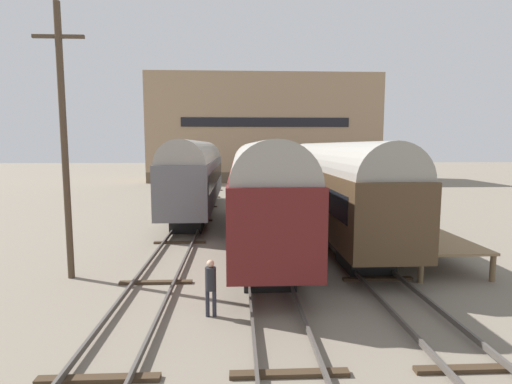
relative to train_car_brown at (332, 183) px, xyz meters
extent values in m
plane|color=slate|center=(-4.06, -4.40, -2.93)|extent=(200.00, 200.00, 0.00)
cube|color=#4C4742|center=(-8.84, -4.40, -2.75)|extent=(0.08, 60.00, 0.16)
cube|color=#4C4742|center=(-7.41, -4.40, -2.75)|extent=(0.08, 60.00, 0.16)
cube|color=#3D2D1E|center=(-8.13, -13.40, -2.88)|extent=(2.60, 0.24, 0.10)
cube|color=#3D2D1E|center=(-8.13, -7.40, -2.88)|extent=(2.60, 0.24, 0.10)
cube|color=#3D2D1E|center=(-8.13, -1.40, -2.88)|extent=(2.60, 0.24, 0.10)
cube|color=#3D2D1E|center=(-8.13, 4.60, -2.88)|extent=(2.60, 0.24, 0.10)
cube|color=#3D2D1E|center=(-8.13, 10.60, -2.88)|extent=(2.60, 0.24, 0.10)
cube|color=#3D2D1E|center=(-8.13, 16.60, -2.88)|extent=(2.60, 0.24, 0.10)
cube|color=#3D2D1E|center=(-8.13, 22.60, -2.88)|extent=(2.60, 0.24, 0.10)
cube|color=#4C4742|center=(-4.78, -4.40, -2.75)|extent=(0.08, 60.00, 0.16)
cube|color=#4C4742|center=(-3.35, -4.40, -2.75)|extent=(0.08, 60.00, 0.16)
cube|color=#3D2D1E|center=(-4.06, -13.40, -2.88)|extent=(2.60, 0.24, 0.10)
cube|color=#3D2D1E|center=(-4.06, -7.40, -2.88)|extent=(2.60, 0.24, 0.10)
cube|color=#3D2D1E|center=(-4.06, -1.40, -2.88)|extent=(2.60, 0.24, 0.10)
cube|color=#3D2D1E|center=(-4.06, 4.60, -2.88)|extent=(2.60, 0.24, 0.10)
cube|color=#3D2D1E|center=(-4.06, 10.60, -2.88)|extent=(2.60, 0.24, 0.10)
cube|color=#3D2D1E|center=(-4.06, 16.60, -2.88)|extent=(2.60, 0.24, 0.10)
cube|color=#3D2D1E|center=(-4.06, 22.60, -2.88)|extent=(2.60, 0.24, 0.10)
cube|color=#4C4742|center=(-0.72, -4.40, -2.75)|extent=(0.08, 60.00, 0.16)
cube|color=#4C4742|center=(0.72, -4.40, -2.75)|extent=(0.08, 60.00, 0.16)
cube|color=#3D2D1E|center=(0.00, -13.40, -2.88)|extent=(2.60, 0.24, 0.10)
cube|color=#3D2D1E|center=(0.00, -7.40, -2.88)|extent=(2.60, 0.24, 0.10)
cube|color=#3D2D1E|center=(0.00, -1.40, -2.88)|extent=(2.60, 0.24, 0.10)
cube|color=#3D2D1E|center=(0.00, 4.60, -2.88)|extent=(2.60, 0.24, 0.10)
cube|color=#3D2D1E|center=(0.00, 10.60, -2.88)|extent=(2.60, 0.24, 0.10)
cube|color=#3D2D1E|center=(0.00, 16.60, -2.88)|extent=(2.60, 0.24, 0.10)
cube|color=#3D2D1E|center=(0.00, 22.60, -2.88)|extent=(2.60, 0.24, 0.10)
cube|color=black|center=(0.00, 5.85, -2.43)|extent=(1.80, 2.40, 1.00)
cube|color=black|center=(0.00, -5.85, -2.43)|extent=(1.80, 2.40, 1.00)
cube|color=#4C3823|center=(0.00, 0.00, -0.54)|extent=(2.83, 17.99, 2.77)
cube|color=black|center=(0.00, 0.00, -0.21)|extent=(2.87, 16.55, 1.00)
cylinder|color=gray|center=(0.00, 0.00, 0.84)|extent=(2.69, 17.63, 2.69)
cube|color=black|center=(-4.06, 4.98, -2.43)|extent=(1.80, 2.40, 1.00)
cube|color=black|center=(-4.06, -7.30, -2.43)|extent=(1.80, 2.40, 1.00)
cube|color=#5B1919|center=(-4.06, -1.16, -0.53)|extent=(2.86, 18.89, 2.79)
cube|color=black|center=(-4.06, -1.16, -0.20)|extent=(2.90, 17.38, 1.00)
cylinder|color=gray|center=(-4.06, -1.16, 0.86)|extent=(2.72, 18.51, 2.72)
cube|color=black|center=(-8.13, 13.38, -2.43)|extent=(1.80, 2.40, 1.00)
cube|color=black|center=(-8.13, 1.89, -2.43)|extent=(1.80, 2.40, 1.00)
cube|color=slate|center=(-8.13, 7.63, -0.45)|extent=(2.85, 17.68, 2.95)
cube|color=black|center=(-8.13, 7.63, -0.10)|extent=(2.89, 16.26, 1.06)
cylinder|color=gray|center=(-8.13, 7.63, 1.02)|extent=(2.71, 17.33, 2.71)
cube|color=#8C704C|center=(2.81, -0.97, -1.89)|extent=(2.98, 13.82, 0.10)
cylinder|color=brown|center=(1.47, -7.73, -2.44)|extent=(0.20, 0.20, 0.99)
cylinder|color=brown|center=(4.15, -7.73, -2.44)|extent=(0.20, 0.20, 0.99)
cylinder|color=brown|center=(1.47, 5.79, -2.44)|extent=(0.20, 0.20, 0.99)
cylinder|color=brown|center=(4.15, 5.79, -2.44)|extent=(0.20, 0.20, 0.99)
cylinder|color=brown|center=(1.47, -0.97, -2.44)|extent=(0.20, 0.20, 0.99)
cylinder|color=brown|center=(4.15, -0.97, -2.44)|extent=(0.20, 0.20, 0.99)
cube|color=brown|center=(2.38, -0.77, -1.41)|extent=(1.40, 0.40, 0.06)
cube|color=brown|center=(2.38, -0.60, -1.16)|extent=(1.40, 0.06, 0.45)
cube|color=black|center=(1.78, -0.77, -1.64)|extent=(0.06, 0.40, 0.40)
cube|color=black|center=(2.97, -0.77, -1.64)|extent=(0.06, 0.40, 0.40)
cylinder|color=#282833|center=(-6.06, -10.28, -2.53)|extent=(0.12, 0.12, 0.80)
cylinder|color=#282833|center=(-5.86, -10.28, -2.53)|extent=(0.12, 0.12, 0.80)
cylinder|color=#232328|center=(-5.96, -10.28, -1.79)|extent=(0.32, 0.32, 0.67)
sphere|color=tan|center=(-5.96, -10.28, -1.35)|extent=(0.22, 0.22, 0.22)
cylinder|color=#473828|center=(-11.44, -6.58, 2.06)|extent=(0.24, 0.24, 9.97)
cube|color=#473828|center=(-11.44, -6.58, 5.84)|extent=(1.80, 0.12, 0.12)
cube|color=brown|center=(-1.44, 37.15, -2.20)|extent=(31.54, 11.46, 1.46)
cube|color=#9E7F60|center=(-1.44, 37.15, 5.08)|extent=(31.54, 11.46, 13.11)
cube|color=black|center=(-1.44, 31.37, 5.08)|extent=(22.08, 0.10, 1.20)
camera|label=1|loc=(-5.16, -21.46, 2.02)|focal=28.00mm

